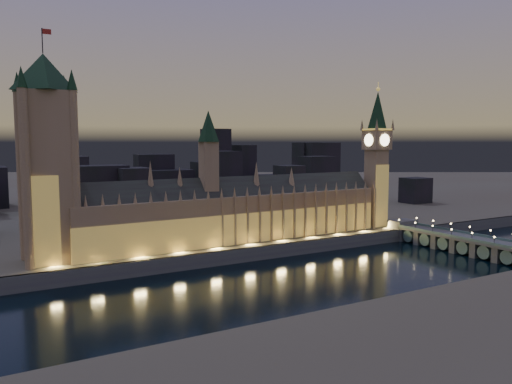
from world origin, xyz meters
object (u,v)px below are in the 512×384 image
palace_of_westminster (238,211)px  victoria_tower (47,148)px  elizabeth_tower (377,147)px  westminster_bridge (461,243)px

palace_of_westminster → victoria_tower: bearing=179.9°
elizabeth_tower → westminster_bridge: 88.34m
victoria_tower → elizabeth_tower: victoria_tower is taller
victoria_tower → westminster_bridge: 244.07m
victoria_tower → westminster_bridge: victoria_tower is taller
palace_of_westminster → elizabeth_tower: 117.99m
victoria_tower → elizabeth_tower: (218.00, 0.00, -0.08)m
westminster_bridge → victoria_tower: bearing=164.0°
victoria_tower → westminster_bridge: bearing=-16.0°
victoria_tower → elizabeth_tower: 218.00m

